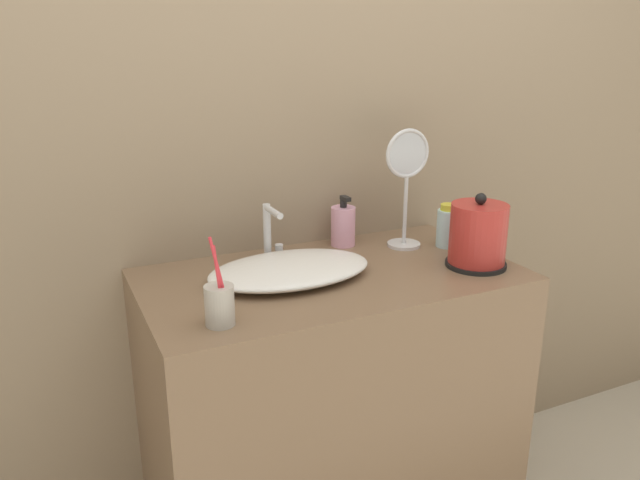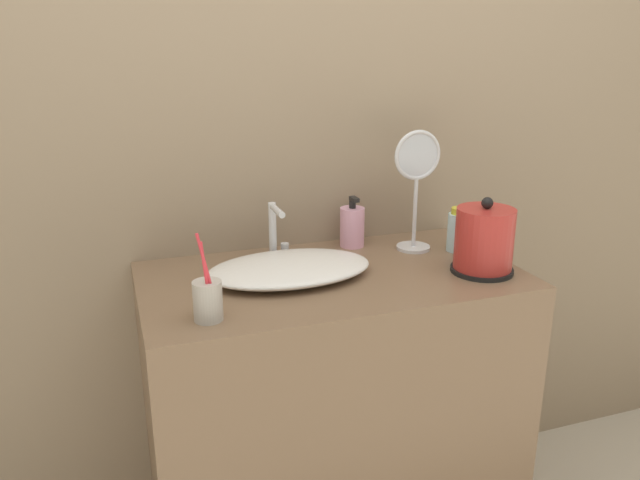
% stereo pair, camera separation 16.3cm
% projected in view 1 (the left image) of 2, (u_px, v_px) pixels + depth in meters
% --- Properties ---
extents(wall_back, '(6.00, 0.04, 2.60)m').
position_uv_depth(wall_back, '(287.00, 114.00, 1.81)').
color(wall_back, gray).
rests_on(wall_back, ground_plane).
extents(vanity_counter, '(1.01, 0.55, 0.91)m').
position_uv_depth(vanity_counter, '(331.00, 419.00, 1.81)').
color(vanity_counter, brown).
rests_on(vanity_counter, ground_plane).
extents(sink_basin, '(0.44, 0.27, 0.05)m').
position_uv_depth(sink_basin, '(290.00, 269.00, 1.63)').
color(sink_basin, white).
rests_on(sink_basin, vanity_counter).
extents(faucet, '(0.06, 0.12, 0.16)m').
position_uv_depth(faucet, '(271.00, 230.00, 1.75)').
color(faucet, silver).
rests_on(faucet, vanity_counter).
extents(electric_kettle, '(0.17, 0.17, 0.21)m').
position_uv_depth(electric_kettle, '(478.00, 237.00, 1.71)').
color(electric_kettle, black).
rests_on(electric_kettle, vanity_counter).
extents(toothbrush_cup, '(0.07, 0.07, 0.21)m').
position_uv_depth(toothbrush_cup, '(220.00, 304.00, 1.36)').
color(toothbrush_cup, '#B7B2A8').
rests_on(toothbrush_cup, vanity_counter).
extents(lotion_bottle, '(0.07, 0.07, 0.16)m').
position_uv_depth(lotion_bottle, '(343.00, 226.00, 1.89)').
color(lotion_bottle, '#EAA8C6').
rests_on(lotion_bottle, vanity_counter).
extents(shampoo_bottle, '(0.06, 0.06, 0.13)m').
position_uv_depth(shampoo_bottle, '(447.00, 227.00, 1.88)').
color(shampoo_bottle, silver).
rests_on(shampoo_bottle, vanity_counter).
extents(vanity_mirror, '(0.15, 0.10, 0.36)m').
position_uv_depth(vanity_mirror, '(407.00, 179.00, 1.83)').
color(vanity_mirror, silver).
rests_on(vanity_mirror, vanity_counter).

